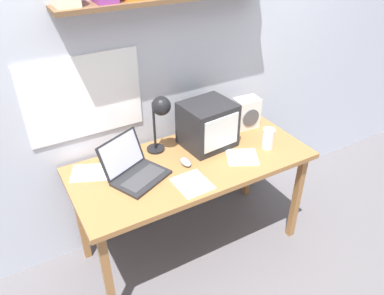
# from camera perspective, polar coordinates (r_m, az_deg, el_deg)

# --- Properties ---
(ground_plane) EXTENTS (12.00, 12.00, 0.00)m
(ground_plane) POSITION_cam_1_polar(r_m,az_deg,el_deg) (2.88, 0.00, -14.50)
(ground_plane) COLOR #5C585C
(back_wall) EXTENTS (5.60, 0.24, 2.60)m
(back_wall) POSITION_cam_1_polar(r_m,az_deg,el_deg) (2.44, -4.80, 13.50)
(back_wall) COLOR silver
(back_wall) RESTS_ON ground_plane
(corner_desk) EXTENTS (1.53, 0.69, 0.76)m
(corner_desk) POSITION_cam_1_polar(r_m,az_deg,el_deg) (2.42, 0.00, -3.37)
(corner_desk) COLOR #996638
(corner_desk) RESTS_ON ground_plane
(crt_monitor) EXTENTS (0.35, 0.32, 0.30)m
(crt_monitor) POSITION_cam_1_polar(r_m,az_deg,el_deg) (2.47, 2.40, 3.49)
(crt_monitor) COLOR #232326
(crt_monitor) RESTS_ON corner_desk
(laptop) EXTENTS (0.41, 0.40, 0.23)m
(laptop) POSITION_cam_1_polar(r_m,az_deg,el_deg) (2.25, -9.02, -3.02)
(laptop) COLOR #232326
(laptop) RESTS_ON corner_desk
(desk_lamp) EXTENTS (0.14, 0.19, 0.41)m
(desk_lamp) POSITION_cam_1_polar(r_m,az_deg,el_deg) (2.31, -4.85, 5.45)
(desk_lamp) COLOR black
(desk_lamp) RESTS_ON corner_desk
(juice_glass) EXTENTS (0.08, 0.08, 0.14)m
(juice_glass) POSITION_cam_1_polar(r_m,az_deg,el_deg) (2.53, 11.51, 1.21)
(juice_glass) COLOR white
(juice_glass) RESTS_ON corner_desk
(space_heater) EXTENTS (0.18, 0.14, 0.22)m
(space_heater) POSITION_cam_1_polar(r_m,az_deg,el_deg) (2.73, 8.30, 5.24)
(space_heater) COLOR silver
(space_heater) RESTS_ON corner_desk
(computer_mouse) EXTENTS (0.07, 0.11, 0.03)m
(computer_mouse) POSITION_cam_1_polar(r_m,az_deg,el_deg) (2.34, -0.98, -2.20)
(computer_mouse) COLOR gray
(computer_mouse) RESTS_ON corner_desk
(loose_paper_near_monitor) EXTENTS (0.33, 0.28, 0.00)m
(loose_paper_near_monitor) POSITION_cam_1_polar(r_m,az_deg,el_deg) (2.35, -14.50, -3.68)
(loose_paper_near_monitor) COLOR silver
(loose_paper_near_monitor) RESTS_ON corner_desk
(printed_handout) EXTENTS (0.26, 0.26, 0.00)m
(printed_handout) POSITION_cam_1_polar(r_m,az_deg,el_deg) (2.43, 7.67, -1.47)
(printed_handout) COLOR white
(printed_handout) RESTS_ON corner_desk
(loose_paper_near_laptop) EXTENTS (0.20, 0.22, 0.00)m
(loose_paper_near_laptop) POSITION_cam_1_polar(r_m,az_deg,el_deg) (2.19, 0.06, -5.52)
(loose_paper_near_laptop) COLOR silver
(loose_paper_near_laptop) RESTS_ON corner_desk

